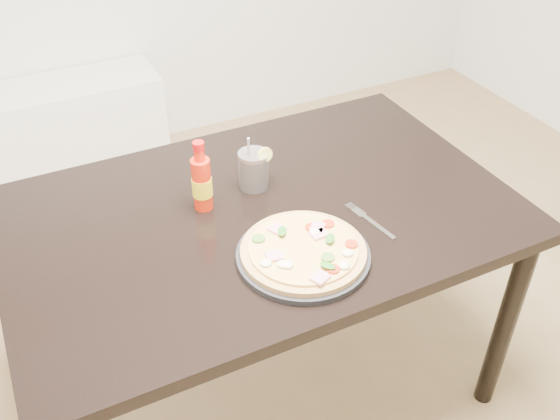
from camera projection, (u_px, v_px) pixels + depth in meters
name	position (u px, v px, depth m)	size (l,w,h in m)	color
dining_table	(261.00, 233.00, 1.78)	(1.40, 0.90, 0.75)	black
plate	(303.00, 255.00, 1.56)	(0.34, 0.34, 0.02)	black
pizza	(304.00, 250.00, 1.55)	(0.32, 0.32, 0.03)	tan
hot_sauce_bottle	(202.00, 183.00, 1.69)	(0.07, 0.07, 0.21)	red
cola_cup	(254.00, 171.00, 1.79)	(0.09, 0.09, 0.18)	black
fork	(369.00, 220.00, 1.69)	(0.05, 0.19, 0.00)	silver
media_console	(17.00, 142.00, 2.98)	(1.40, 0.34, 0.50)	white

